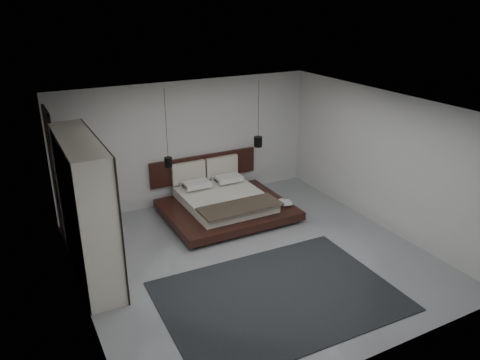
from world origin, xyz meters
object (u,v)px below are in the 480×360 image
lattice_screen (55,176)px  pendant_left (168,162)px  bed (224,202)px  wardrobe (86,209)px  rug (278,296)px  pendant_right (258,142)px

lattice_screen → pendant_left: (2.22, -0.13, -0.03)m
lattice_screen → bed: (3.30, -0.54, -1.02)m
bed → wardrobe: bearing=-160.9°
lattice_screen → rug: 4.79m
rug → lattice_screen: bearing=126.2°
bed → pendant_right: 1.61m
pendant_left → rug: size_ratio=0.44×
bed → rug: size_ratio=0.71×
pendant_left → pendant_right: size_ratio=1.08×
rug → pendant_right: bearing=65.1°
rug → bed: bearing=79.7°
lattice_screen → pendant_right: 4.39m
pendant_right → bed: bearing=-159.7°
bed → wardrobe: (-3.05, -1.06, 0.94)m
pendant_left → lattice_screen: bearing=176.5°
pendant_left → bed: bearing=-20.3°
lattice_screen → pendant_right: pendant_right is taller
pendant_left → wardrobe: pendant_left is taller
lattice_screen → rug: size_ratio=0.70×
lattice_screen → bed: 3.50m
wardrobe → rug: 3.48m
lattice_screen → wardrobe: bearing=-81.0°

